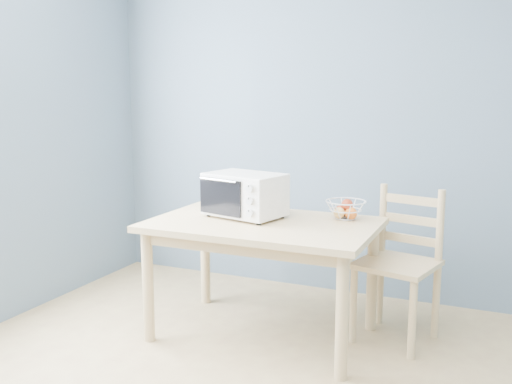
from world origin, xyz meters
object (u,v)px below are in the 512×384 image
at_px(toaster_oven, 242,194).
at_px(fruit_basket, 345,209).
at_px(dining_table, 263,237).
at_px(dining_chair, 400,266).

relative_size(toaster_oven, fruit_basket, 1.71).
distance_m(dining_table, toaster_oven, 0.32).
bearing_deg(toaster_oven, dining_table, -10.28).
distance_m(toaster_oven, dining_chair, 1.10).
bearing_deg(dining_table, toaster_oven, 155.90).
xyz_separation_m(dining_table, dining_chair, (0.80, 0.31, -0.18)).
relative_size(dining_table, toaster_oven, 2.54).
bearing_deg(dining_table, fruit_basket, 31.48).
relative_size(fruit_basket, dining_chair, 0.34).
relative_size(toaster_oven, dining_chair, 0.58).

